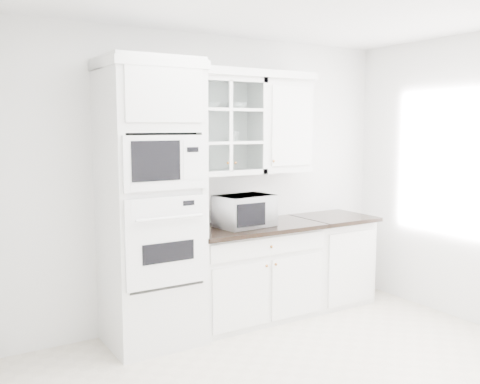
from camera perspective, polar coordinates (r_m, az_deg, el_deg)
room_shell at (r=4.00m, az=5.93°, el=5.99°), size 4.00×3.50×2.70m
oven_column at (r=4.53m, az=-9.48°, el=-1.30°), size 0.76×0.68×2.40m
base_cabinet_run at (r=5.18m, az=1.27°, el=-8.50°), size 1.32×0.67×0.92m
extra_base_cabinet at (r=5.77m, az=9.70°, el=-6.98°), size 0.72×0.67×0.92m
upper_cabinet_glass at (r=4.98m, az=-1.98°, el=7.03°), size 0.80×0.33×0.90m
upper_cabinet_solid at (r=5.35m, az=4.36°, el=7.01°), size 0.55×0.33×0.90m
crown_molding at (r=4.93m, az=-2.94°, el=12.67°), size 2.14×0.38×0.07m
countertop_microwave at (r=4.98m, az=0.42°, el=-2.00°), size 0.55×0.48×0.30m
bowl_a at (r=4.93m, az=-3.55°, el=9.20°), size 0.23×0.23×0.05m
bowl_b at (r=5.07m, az=-0.32°, el=9.17°), size 0.22×0.22×0.06m
cup_a at (r=4.89m, az=-4.03°, el=5.98°), size 0.15×0.15×0.10m
cup_b at (r=5.03m, az=-0.65°, el=5.96°), size 0.10×0.10×0.09m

